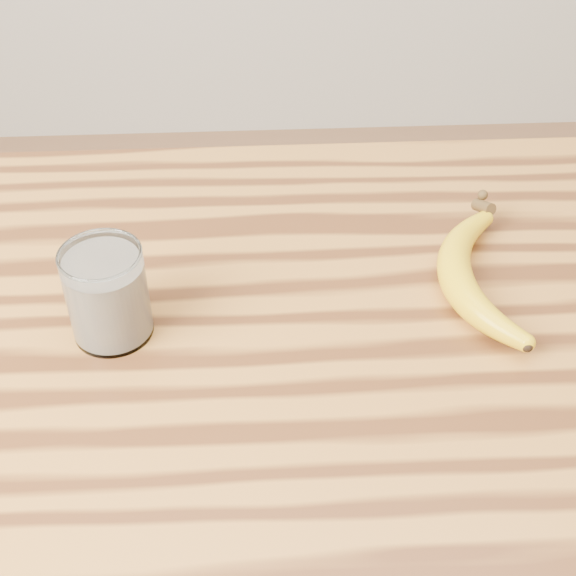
{
  "coord_description": "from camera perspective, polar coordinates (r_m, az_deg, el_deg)",
  "views": [
    {
      "loc": [
        -0.15,
        -0.58,
        1.49
      ],
      "look_at": [
        -0.12,
        0.06,
        0.93
      ],
      "focal_mm": 50.0,
      "sensor_mm": 36.0,
      "label": 1
    }
  ],
  "objects": [
    {
      "name": "table",
      "position": [
        0.93,
        7.52,
        -9.67
      ],
      "size": [
        1.2,
        0.8,
        0.9
      ],
      "color": "#A96D2D",
      "rests_on": "ground"
    },
    {
      "name": "smoothie_glass",
      "position": [
        0.83,
        -12.72,
        -0.49
      ],
      "size": [
        0.08,
        0.08,
        0.1
      ],
      "color": "white",
      "rests_on": "table"
    },
    {
      "name": "banana",
      "position": [
        0.9,
        11.73,
        0.88
      ],
      "size": [
        0.13,
        0.32,
        0.04
      ],
      "primitive_type": null,
      "rotation": [
        0.0,
        0.0,
        -0.04
      ],
      "color": "yellow",
      "rests_on": "table"
    }
  ]
}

